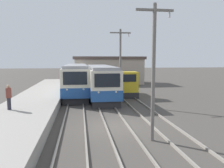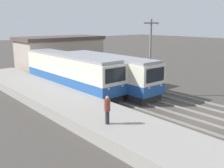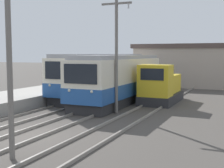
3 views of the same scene
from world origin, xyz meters
name	(u,v)px [view 3 (image 3 of 3)]	position (x,y,z in m)	size (l,w,h in m)	color
ground_plane	(25,136)	(0.00, 0.00, 0.00)	(200.00, 200.00, 0.00)	#47423D
track_center	(28,135)	(0.20, 0.00, 0.07)	(1.54, 60.00, 0.14)	gray
track_right	(85,142)	(3.20, 0.00, 0.07)	(1.54, 60.00, 0.14)	gray
commuter_train_left	(104,77)	(-2.60, 14.09, 1.75)	(2.84, 14.61, 3.77)	#28282B
commuter_train_center	(120,80)	(0.20, 11.18, 1.71)	(2.84, 12.69, 3.69)	#28282B
shunting_locomotive	(161,87)	(3.20, 12.14, 1.21)	(2.40, 5.41, 3.00)	#28282B
catenary_mast_near	(9,49)	(1.71, -2.73, 3.95)	(2.00, 0.20, 7.26)	slate
catenary_mast_mid	(116,51)	(1.71, 6.88, 3.95)	(2.00, 0.20, 7.26)	slate
station_building	(190,65)	(2.98, 26.00, 2.48)	(12.60, 6.30, 4.92)	#AD9E8E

